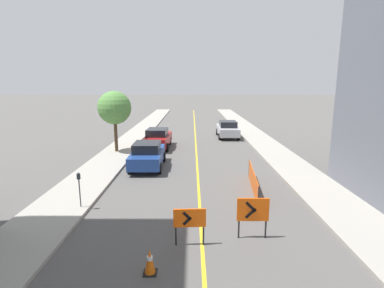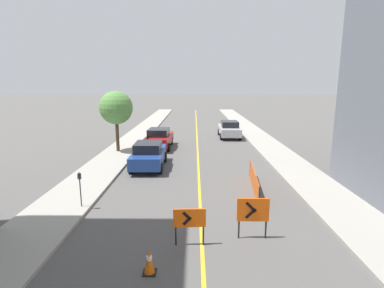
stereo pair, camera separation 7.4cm
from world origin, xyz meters
The scene contains 12 objects.
lane_stripe centered at (0.00, 34.23, 0.00)m, with size 0.12×68.46×0.01m.
sidewalk_left centered at (-5.81, 34.23, 0.06)m, with size 2.55×68.46×0.13m.
sidewalk_right centered at (5.81, 34.23, 0.06)m, with size 2.55×68.46×0.13m.
traffic_cone_third centered at (-1.47, 17.96, 0.36)m, with size 0.37×0.37×0.72m.
arrow_barricade_primary centered at (-0.40, 19.42, 0.87)m, with size 1.03×0.11×1.23m.
arrow_barricade_secondary centered at (1.68, 19.87, 0.96)m, with size 1.06×0.09×1.41m.
safety_mesh_fence centered at (2.63, 24.46, 0.48)m, with size 0.49×4.43×0.96m.
parked_car_curb_near centered at (-3.05, 28.43, 0.80)m, with size 1.94×4.32×1.59m.
parked_car_curb_mid centered at (-3.06, 34.03, 0.80)m, with size 1.99×4.38×1.59m.
parked_car_curb_far centered at (3.07, 38.85, 0.80)m, with size 1.93×4.30×1.59m.
parking_meter_near_curb centered at (-4.89, 22.16, 1.15)m, with size 0.12×0.11×1.45m.
street_tree_left_near centered at (-5.94, 32.38, 3.33)m, with size 2.41×2.41×4.43m.
Camera 1 is at (-0.32, 10.65, 5.10)m, focal length 28.00 mm.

